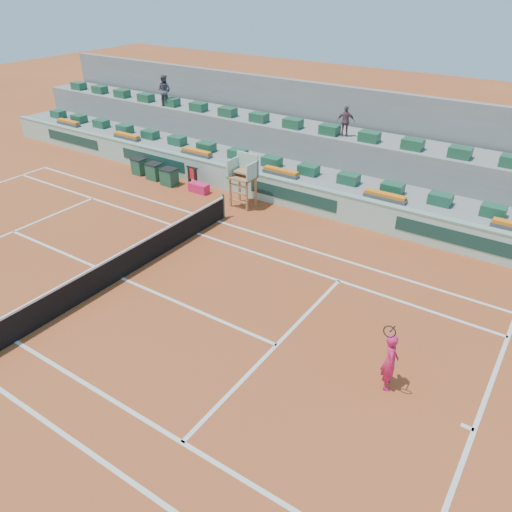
% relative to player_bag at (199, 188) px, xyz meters
% --- Properties ---
extents(ground, '(90.00, 90.00, 0.00)m').
position_rel_player_bag_xyz_m(ground, '(2.70, -7.52, -0.23)').
color(ground, brown).
rests_on(ground, ground).
extents(seating_tier_lower, '(36.00, 4.00, 1.20)m').
position_rel_player_bag_xyz_m(seating_tier_lower, '(2.70, 3.18, 0.37)').
color(seating_tier_lower, gray).
rests_on(seating_tier_lower, ground).
extents(seating_tier_upper, '(36.00, 2.40, 2.60)m').
position_rel_player_bag_xyz_m(seating_tier_upper, '(2.70, 4.78, 1.07)').
color(seating_tier_upper, gray).
rests_on(seating_tier_upper, ground).
extents(stadium_back_wall, '(36.00, 0.40, 4.40)m').
position_rel_player_bag_xyz_m(stadium_back_wall, '(2.70, 6.38, 1.97)').
color(stadium_back_wall, gray).
rests_on(stadium_back_wall, ground).
extents(player_bag, '(1.01, 0.45, 0.45)m').
position_rel_player_bag_xyz_m(player_bag, '(0.00, 0.00, 0.00)').
color(player_bag, '#D91C56').
rests_on(player_bag, ground).
extents(spectator_left, '(0.95, 0.81, 1.70)m').
position_rel_player_bag_xyz_m(spectator_left, '(-5.62, 4.03, 3.22)').
color(spectator_left, '#484753').
rests_on(spectator_left, seating_tier_upper).
extents(spectator_mid, '(0.89, 0.61, 1.41)m').
position_rel_player_bag_xyz_m(spectator_mid, '(5.44, 4.29, 3.08)').
color(spectator_mid, '#684552').
rests_on(spectator_mid, seating_tier_upper).
extents(court_lines, '(23.89, 11.09, 0.01)m').
position_rel_player_bag_xyz_m(court_lines, '(2.70, -7.52, -0.22)').
color(court_lines, silver).
rests_on(court_lines, ground).
extents(tennis_net, '(0.10, 11.97, 1.10)m').
position_rel_player_bag_xyz_m(tennis_net, '(2.70, -7.52, 0.30)').
color(tennis_net, black).
rests_on(tennis_net, ground).
extents(advertising_hoarding, '(36.00, 0.34, 1.26)m').
position_rel_player_bag_xyz_m(advertising_hoarding, '(2.72, 0.98, 0.41)').
color(advertising_hoarding, '#A1CAB5').
rests_on(advertising_hoarding, ground).
extents(umpire_chair, '(1.10, 0.90, 2.40)m').
position_rel_player_bag_xyz_m(umpire_chair, '(2.70, -0.02, 1.32)').
color(umpire_chair, '#986339').
rests_on(umpire_chair, ground).
extents(seat_row_lower, '(32.90, 0.60, 0.44)m').
position_rel_player_bag_xyz_m(seat_row_lower, '(2.70, 2.28, 1.19)').
color(seat_row_lower, '#1A5034').
rests_on(seat_row_lower, seating_tier_lower).
extents(seat_row_upper, '(32.90, 0.60, 0.44)m').
position_rel_player_bag_xyz_m(seat_row_upper, '(2.70, 4.18, 2.59)').
color(seat_row_upper, '#1A5034').
rests_on(seat_row_upper, seating_tier_upper).
extents(flower_planters, '(26.80, 0.36, 0.28)m').
position_rel_player_bag_xyz_m(flower_planters, '(1.20, 1.48, 1.11)').
color(flower_planters, '#4A4A4A').
rests_on(flower_planters, seating_tier_lower).
extents(drink_cooler_a, '(0.77, 0.67, 0.84)m').
position_rel_player_bag_xyz_m(drink_cooler_a, '(-1.83, -0.08, 0.20)').
color(drink_cooler_a, '#194C35').
rests_on(drink_cooler_a, ground).
extents(drink_cooler_b, '(0.75, 0.65, 0.84)m').
position_rel_player_bag_xyz_m(drink_cooler_b, '(-2.99, 0.08, 0.20)').
color(drink_cooler_b, '#194C35').
rests_on(drink_cooler_b, ground).
extents(drink_cooler_c, '(0.67, 0.58, 0.84)m').
position_rel_player_bag_xyz_m(drink_cooler_c, '(-4.18, 0.16, 0.20)').
color(drink_cooler_c, '#194C35').
rests_on(drink_cooler_c, ground).
extents(towel_rack, '(0.68, 0.11, 1.03)m').
position_rel_player_bag_xyz_m(towel_rack, '(-0.70, 0.37, 0.38)').
color(towel_rack, black).
rests_on(towel_rack, ground).
extents(tennis_player, '(0.61, 0.92, 2.28)m').
position_rel_player_bag_xyz_m(tennis_player, '(12.31, -7.28, 0.61)').
color(tennis_player, '#D91C56').
rests_on(tennis_player, ground).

